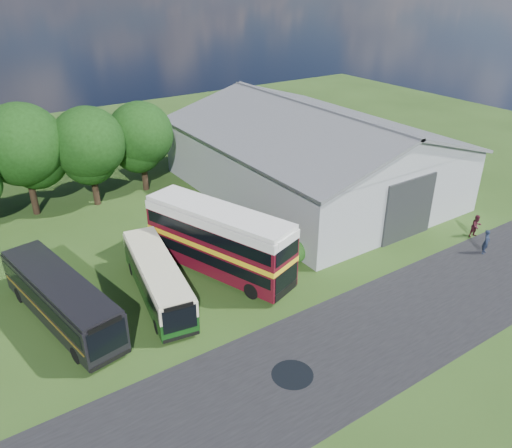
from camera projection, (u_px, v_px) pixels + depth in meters
ground at (281, 333)px, 28.85m from camera, size 120.00×120.00×0.00m
asphalt_road at (356, 343)px, 28.12m from camera, size 60.00×8.00×0.02m
puddle at (292, 375)px, 25.88m from camera, size 2.20×2.20×0.01m
storage_shed at (310, 147)px, 46.29m from camera, size 18.80×24.80×8.15m
tree_mid at (22, 145)px, 40.46m from camera, size 6.80×6.80×9.60m
tree_right_a at (88, 143)px, 42.43m from camera, size 6.26×6.26×8.83m
tree_right_b at (140, 134)px, 45.63m from camera, size 5.98×5.98×8.45m
shrub_front at (294, 261)px, 36.09m from camera, size 1.70×1.70×1.70m
shrub_mid at (278, 250)px, 37.57m from camera, size 1.60×1.60×1.60m
shrub_back at (263, 239)px, 39.05m from camera, size 1.80×1.80×1.80m
bus_green_single at (158, 278)px, 31.43m from camera, size 3.81×10.00×2.69m
bus_maroon_double at (219, 241)px, 33.82m from camera, size 6.34×11.40×4.77m
bus_dark_single at (61, 299)px, 29.17m from camera, size 4.44×11.21×3.01m
visitor_a at (486, 242)px, 36.68m from camera, size 0.80×0.65×1.90m
visitor_b at (476, 226)px, 39.03m from camera, size 1.03×0.88×1.84m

